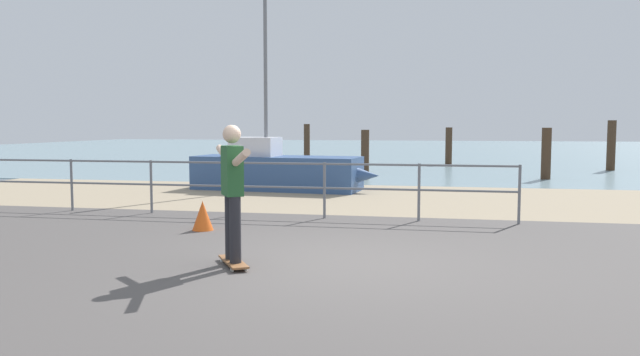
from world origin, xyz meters
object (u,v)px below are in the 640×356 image
traffic_cone (203,216)px  skateboard (233,262)px  sailboat (282,171)px  skateboarder (232,184)px

traffic_cone → skateboard: bearing=-60.3°
skateboard → traffic_cone: size_ratio=1.56×
sailboat → skateboard: size_ratio=6.59×
sailboat → skateboarder: sailboat is taller
skateboard → skateboarder: 0.95m
skateboarder → skateboard: bearing=-135.0°
sailboat → traffic_cone: 6.42m
skateboarder → traffic_cone: 2.83m
skateboard → traffic_cone: traffic_cone is taller
skateboarder → traffic_cone: bearing=119.7°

